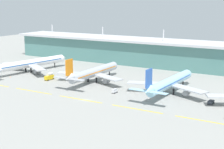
# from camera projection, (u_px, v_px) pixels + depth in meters

# --- Properties ---
(ground_plane) EXTENTS (600.00, 600.00, 0.00)m
(ground_plane) POSITION_uv_depth(u_px,v_px,m) (85.00, 100.00, 188.03)
(ground_plane) COLOR gray
(terminal_building) EXTENTS (288.00, 34.00, 30.02)m
(terminal_building) POSITION_uv_depth(u_px,v_px,m) (166.00, 53.00, 280.82)
(terminal_building) COLOR slate
(terminal_building) RESTS_ON ground
(airliner_nearest) EXTENTS (48.13, 70.27, 18.90)m
(airliner_nearest) POSITION_uv_depth(u_px,v_px,m) (30.00, 64.00, 259.80)
(airliner_nearest) COLOR white
(airliner_nearest) RESTS_ON ground
(airliner_near_middle) EXTENTS (48.79, 61.39, 18.90)m
(airliner_near_middle) POSITION_uv_depth(u_px,v_px,m) (93.00, 72.00, 228.00)
(airliner_near_middle) COLOR #ADB2BC
(airliner_near_middle) RESTS_ON ground
(airliner_far_middle) EXTENTS (48.78, 63.15, 18.90)m
(airliner_far_middle) POSITION_uv_depth(u_px,v_px,m) (170.00, 83.00, 199.61)
(airliner_far_middle) COLOR #9ED1EA
(airliner_far_middle) RESTS_ON ground
(taxiway_stripe_mid_west) EXTENTS (28.00, 0.70, 0.04)m
(taxiway_stripe_mid_west) POSITION_uv_depth(u_px,v_px,m) (33.00, 91.00, 206.32)
(taxiway_stripe_mid_west) COLOR yellow
(taxiway_stripe_mid_west) RESTS_ON ground
(taxiway_stripe_centre) EXTENTS (28.00, 0.70, 0.04)m
(taxiway_stripe_centre) POSITION_uv_depth(u_px,v_px,m) (80.00, 99.00, 189.38)
(taxiway_stripe_centre) COLOR yellow
(taxiway_stripe_centre) RESTS_ON ground
(taxiway_stripe_mid_east) EXTENTS (28.00, 0.70, 0.04)m
(taxiway_stripe_mid_east) POSITION_uv_depth(u_px,v_px,m) (137.00, 109.00, 172.44)
(taxiway_stripe_mid_east) COLOR yellow
(taxiway_stripe_mid_east) RESTS_ON ground
(taxiway_stripe_east) EXTENTS (28.00, 0.70, 0.04)m
(taxiway_stripe_east) POSITION_uv_depth(u_px,v_px,m) (205.00, 121.00, 155.50)
(taxiway_stripe_east) COLOR yellow
(taxiway_stripe_east) RESTS_ON ground
(pushback_tug) EXTENTS (2.67, 4.49, 1.85)m
(pushback_tug) POSITION_uv_depth(u_px,v_px,m) (211.00, 102.00, 180.67)
(pushback_tug) COLOR #333842
(pushback_tug) RESTS_ON ground
(fuel_truck) EXTENTS (2.87, 7.28, 4.95)m
(fuel_truck) POSITION_uv_depth(u_px,v_px,m) (49.00, 77.00, 235.16)
(fuel_truck) COLOR gold
(fuel_truck) RESTS_ON ground
(baggage_cart) EXTENTS (2.15, 3.69, 2.48)m
(baggage_cart) POSITION_uv_depth(u_px,v_px,m) (115.00, 91.00, 201.93)
(baggage_cart) COLOR silver
(baggage_cart) RESTS_ON ground
(safety_cone_left_wingtip) EXTENTS (0.56, 0.56, 0.70)m
(safety_cone_left_wingtip) POSITION_uv_depth(u_px,v_px,m) (10.00, 77.00, 243.45)
(safety_cone_left_wingtip) COLOR orange
(safety_cone_left_wingtip) RESTS_ON ground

